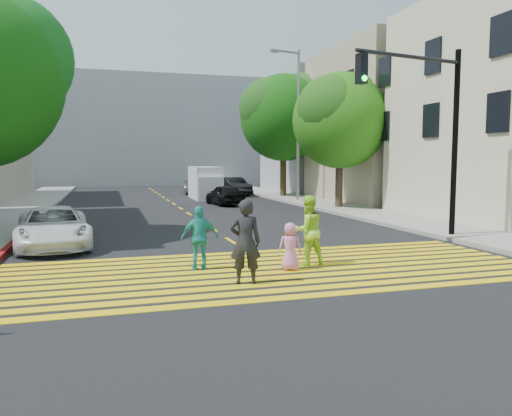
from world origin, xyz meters
name	(u,v)px	position (x,y,z in m)	size (l,w,h in m)	color
ground	(294,282)	(0.00, 0.00, 0.00)	(120.00, 120.00, 0.00)	black
sidewalk_left	(29,205)	(-8.50, 22.00, 0.07)	(3.00, 40.00, 0.15)	gray
sidewalk_right	(340,208)	(8.50, 15.00, 0.07)	(3.00, 60.00, 0.15)	gray
curb_red	(8,249)	(-6.90, 6.00, 0.08)	(0.20, 8.00, 0.16)	maroon
crosswalk	(276,270)	(0.00, 1.28, 0.01)	(13.40, 5.30, 0.01)	yellow
lane_line	(171,202)	(0.00, 22.50, 0.01)	(0.12, 34.40, 0.01)	yellow
building_right_tan	(403,126)	(15.00, 19.00, 5.00)	(10.00, 10.00, 10.00)	tan
building_right_grey	(332,134)	(15.00, 30.00, 5.00)	(10.00, 10.00, 10.00)	gray
backdrop_block	(142,131)	(0.00, 48.00, 6.00)	(30.00, 8.00, 12.00)	gray
tree_right_near	(341,116)	(8.50, 15.07, 5.20)	(6.84, 6.79, 7.69)	black
tree_right_far	(284,113)	(8.52, 24.25, 6.15)	(7.25, 6.71, 9.11)	#382B15
pedestrian_man	(245,242)	(-1.10, 0.14, 0.94)	(0.69, 0.45, 1.89)	black
pedestrian_woman	(308,230)	(0.99, 1.60, 0.92)	(0.89, 0.69, 1.83)	#B2F235
pedestrian_child	(290,247)	(0.32, 1.13, 0.60)	(0.59, 0.38, 1.20)	pink
pedestrian_extra	(200,238)	(-1.80, 1.89, 0.80)	(0.94, 0.39, 1.61)	teal
white_sedan	(53,227)	(-5.64, 6.34, 0.64)	(2.13, 4.61, 1.28)	white
dark_car_near	(225,195)	(2.91, 19.39, 0.64)	(1.50, 3.74, 1.27)	black
silver_car	(196,185)	(3.07, 30.46, 0.72)	(2.00, 4.93, 1.43)	#8994A2
dark_car_parked	(233,186)	(5.44, 27.31, 0.71)	(1.51, 4.32, 1.42)	black
white_van	(206,184)	(2.71, 24.55, 1.08)	(1.94, 4.86, 2.27)	white
traffic_signal	(430,116)	(6.40, 4.11, 4.19)	(4.38, 1.08, 6.48)	black
street_lamp	(296,115)	(7.90, 20.38, 5.64)	(2.20, 0.73, 9.83)	gray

